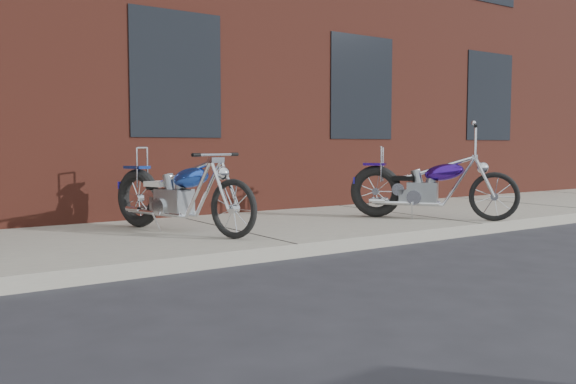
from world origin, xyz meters
TOP-DOWN VIEW (x-y plane):
  - ground at (0.00, 0.00)m, footprint 120.00×120.00m
  - sidewalk at (0.00, 1.50)m, footprint 22.00×3.00m
  - building_brick at (0.00, 8.00)m, footprint 22.00×10.00m
  - chopper_purple at (2.82, 0.78)m, footprint 1.52×1.91m
  - chopper_blue at (-0.64, 1.53)m, footprint 0.89×2.23m

SIDE VIEW (x-z plane):
  - ground at x=0.00m, z-range 0.00..0.00m
  - sidewalk at x=0.00m, z-range 0.00..0.15m
  - chopper_blue at x=-0.64m, z-range 0.06..1.07m
  - chopper_purple at x=2.82m, z-range -0.08..1.23m
  - building_brick at x=0.00m, z-range 0.00..8.00m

